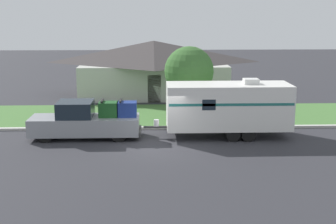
{
  "coord_description": "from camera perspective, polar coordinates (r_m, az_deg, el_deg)",
  "views": [
    {
      "loc": [
        -0.5,
        -22.81,
        6.79
      ],
      "look_at": [
        0.41,
        1.97,
        1.4
      ],
      "focal_mm": 50.0,
      "sensor_mm": 36.0,
      "label": 1
    }
  ],
  "objects": [
    {
      "name": "lawn_strip",
      "position": [
        30.97,
        -1.13,
        -0.37
      ],
      "size": [
        80.0,
        7.0,
        0.03
      ],
      "color": "#477538",
      "rests_on": "ground_plane"
    },
    {
      "name": "ground_plane",
      "position": [
        23.81,
        -0.82,
        -4.31
      ],
      "size": [
        120.0,
        120.0,
        0.0
      ],
      "primitive_type": "plane",
      "color": "#2D2D33"
    },
    {
      "name": "curb_strip",
      "position": [
        27.4,
        -1.0,
        -1.93
      ],
      "size": [
        80.0,
        0.3,
        0.14
      ],
      "color": "beige",
      "rests_on": "ground_plane"
    },
    {
      "name": "mailbox",
      "position": [
        28.11,
        -10.11,
        0.21
      ],
      "size": [
        0.48,
        0.2,
        1.32
      ],
      "color": "brown",
      "rests_on": "ground_plane"
    },
    {
      "name": "travel_trailer",
      "position": [
        25.64,
        7.36,
        0.73
      ],
      "size": [
        7.96,
        2.41,
        3.2
      ],
      "color": "black",
      "rests_on": "ground_plane"
    },
    {
      "name": "house_across_street",
      "position": [
        38.67,
        -1.74,
        5.56
      ],
      "size": [
        12.47,
        8.27,
        4.39
      ],
      "color": "#B2B2A8",
      "rests_on": "ground_plane"
    },
    {
      "name": "tree_in_yard",
      "position": [
        29.29,
        2.59,
        5.0
      ],
      "size": [
        3.09,
        3.09,
        4.65
      ],
      "color": "brown",
      "rests_on": "ground_plane"
    },
    {
      "name": "pickup_truck",
      "position": [
        25.71,
        -9.94,
        -1.1
      ],
      "size": [
        5.97,
        1.99,
        2.09
      ],
      "color": "black",
      "rests_on": "ground_plane"
    }
  ]
}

